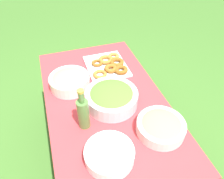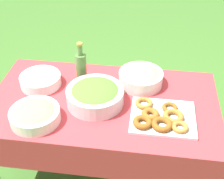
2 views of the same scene
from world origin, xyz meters
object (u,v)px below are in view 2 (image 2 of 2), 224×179
Objects in this scene: salad_bowl at (95,95)px; donut_platter at (161,117)px; plate_stack at (41,80)px; pasta_bowl at (141,77)px; bread_bowl at (35,114)px; olive_oil_bottle at (81,67)px.

donut_platter is (0.41, -0.11, -0.04)m from salad_bowl.
salad_bowl is 0.42m from plate_stack.
pasta_bowl is 0.37m from donut_platter.
donut_platter is 1.30× the size of bread_bowl.
plate_stack is (-0.40, 0.14, -0.03)m from salad_bowl.
pasta_bowl is 1.01× the size of bread_bowl.
plate_stack is 0.29m from olive_oil_bottle.
pasta_bowl is 0.40m from olive_oil_bottle.
olive_oil_bottle is at bearing -176.81° from pasta_bowl.
donut_platter is at bearing -16.88° from plate_stack.
donut_platter is at bearing -14.51° from salad_bowl.
olive_oil_bottle reaches higher than salad_bowl.
salad_bowl reaches higher than plate_stack.
salad_bowl is 0.38m from bread_bowl.
salad_bowl is at bearing -58.85° from olive_oil_bottle.
donut_platter is 0.73m from bread_bowl.
salad_bowl is 1.22× the size of bread_bowl.
salad_bowl reaches higher than pasta_bowl.
salad_bowl is 0.42m from donut_platter.
bread_bowl is at bearing -113.38° from olive_oil_bottle.
pasta_bowl is 0.78× the size of donut_platter.
pasta_bowl is (0.27, 0.24, -0.01)m from salad_bowl.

